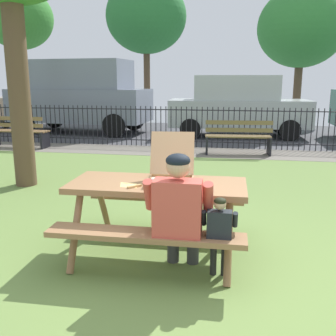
% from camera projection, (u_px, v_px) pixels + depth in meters
% --- Properties ---
extents(ground, '(28.00, 11.20, 0.02)m').
position_uv_depth(ground, '(214.00, 221.00, 5.12)').
color(ground, olive).
extents(cobblestone_walkway, '(28.00, 1.40, 0.01)m').
position_uv_depth(cobblestone_walkway, '(227.00, 153.00, 9.82)').
color(cobblestone_walkway, slate).
extents(street_asphalt, '(28.00, 6.01, 0.01)m').
position_uv_depth(street_asphalt, '(230.00, 134.00, 13.37)').
color(street_asphalt, '#424247').
extents(picnic_table_foreground, '(1.83, 1.51, 0.79)m').
position_uv_depth(picnic_table_foreground, '(157.00, 199.00, 4.03)').
color(picnic_table_foreground, '#966A45').
rests_on(picnic_table_foreground, ground).
extents(pizza_box_open, '(0.51, 0.60, 0.49)m').
position_uv_depth(pizza_box_open, '(171.00, 170.00, 4.02)').
color(pizza_box_open, tan).
rests_on(pizza_box_open, picnic_table_foreground).
extents(pizza_slice_on_table, '(0.27, 0.26, 0.02)m').
position_uv_depth(pizza_slice_on_table, '(130.00, 185.00, 3.87)').
color(pizza_slice_on_table, '#EFD37A').
rests_on(pizza_slice_on_table, picnic_table_foreground).
extents(adult_at_table, '(0.61, 0.60, 1.19)m').
position_uv_depth(adult_at_table, '(179.00, 210.00, 3.49)').
color(adult_at_table, '#383838').
rests_on(adult_at_table, ground).
extents(child_at_table, '(0.31, 0.30, 0.82)m').
position_uv_depth(child_at_table, '(219.00, 230.00, 3.43)').
color(child_at_table, '#242424').
rests_on(child_at_table, ground).
extents(iron_fence_streetside, '(23.50, 0.03, 1.10)m').
position_uv_depth(iron_fence_streetside, '(228.00, 128.00, 10.37)').
color(iron_fence_streetside, black).
rests_on(iron_fence_streetside, ground).
extents(park_bench_left, '(1.61, 0.50, 0.85)m').
position_uv_depth(park_bench_left, '(19.00, 132.00, 10.57)').
color(park_bench_left, brown).
rests_on(park_bench_left, ground).
extents(park_bench_center, '(1.63, 0.59, 0.85)m').
position_uv_depth(park_bench_center, '(238.00, 138.00, 9.55)').
color(park_bench_center, brown).
rests_on(park_bench_center, ground).
extents(parked_car_left, '(4.81, 2.30, 2.46)m').
position_uv_depth(parked_car_left, '(80.00, 95.00, 13.43)').
color(parked_car_left, slate).
rests_on(parked_car_left, ground).
extents(parked_car_center, '(4.50, 2.12, 1.94)m').
position_uv_depth(parked_car_center, '(238.00, 105.00, 12.56)').
color(parked_car_center, '#B5BEBB').
rests_on(parked_car_center, ground).
extents(far_tree_left, '(3.27, 3.27, 6.19)m').
position_uv_depth(far_tree_left, '(19.00, 19.00, 18.89)').
color(far_tree_left, brown).
rests_on(far_tree_left, ground).
extents(far_tree_midleft, '(3.68, 3.68, 6.29)m').
position_uv_depth(far_tree_midleft, '(146.00, 17.00, 17.81)').
color(far_tree_midleft, brown).
rests_on(far_tree_midleft, ground).
extents(far_tree_center, '(3.76, 3.76, 5.70)m').
position_uv_depth(far_tree_center, '(302.00, 28.00, 16.75)').
color(far_tree_center, brown).
rests_on(far_tree_center, ground).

